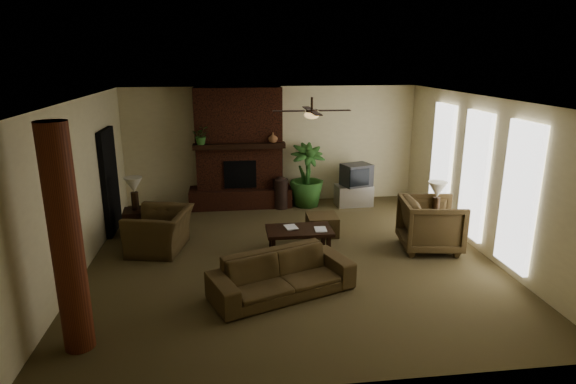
{
  "coord_description": "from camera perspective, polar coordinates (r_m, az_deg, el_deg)",
  "views": [
    {
      "loc": [
        -1.04,
        -7.84,
        3.47
      ],
      "look_at": [
        0.0,
        0.4,
        1.1
      ],
      "focal_mm": 29.73,
      "sensor_mm": 36.0,
      "label": 1
    }
  ],
  "objects": [
    {
      "name": "room_shell",
      "position": [
        8.18,
        0.35,
        1.26
      ],
      "size": [
        7.0,
        7.0,
        7.0
      ],
      "color": "brown",
      "rests_on": "ground"
    },
    {
      "name": "fireplace",
      "position": [
        11.31,
        -5.83,
        4.03
      ],
      "size": [
        2.4,
        0.7,
        2.8
      ],
      "color": "#431E11",
      "rests_on": "ground"
    },
    {
      "name": "windows",
      "position": [
        9.45,
        21.41,
        1.84
      ],
      "size": [
        0.08,
        3.65,
        2.35
      ],
      "color": "white",
      "rests_on": "ground"
    },
    {
      "name": "log_column",
      "position": [
        6.13,
        -24.98,
        -5.38
      ],
      "size": [
        0.36,
        0.36,
        2.8
      ],
      "primitive_type": "cylinder",
      "color": "#622B18",
      "rests_on": "ground"
    },
    {
      "name": "doorway",
      "position": [
        10.23,
        -20.53,
        1.21
      ],
      "size": [
        0.1,
        1.0,
        2.1
      ],
      "primitive_type": "cube",
      "color": "black",
      "rests_on": "ground"
    },
    {
      "name": "ceiling_fan",
      "position": [
        8.32,
        2.86,
        9.41
      ],
      "size": [
        1.35,
        1.35,
        0.37
      ],
      "color": "black",
      "rests_on": "ceiling"
    },
    {
      "name": "sofa",
      "position": [
        7.21,
        -0.74,
        -9.1
      ],
      "size": [
        2.24,
        1.36,
        0.84
      ],
      "primitive_type": "imported",
      "rotation": [
        0.0,
        0.0,
        0.37
      ],
      "color": "#4C3B20",
      "rests_on": "ground"
    },
    {
      "name": "armchair_left",
      "position": [
        9.07,
        -15.1,
        -3.7
      ],
      "size": [
        0.98,
        1.3,
        1.02
      ],
      "primitive_type": "imported",
      "rotation": [
        0.0,
        0.0,
        -1.78
      ],
      "color": "#4C3B20",
      "rests_on": "ground"
    },
    {
      "name": "armchair_right",
      "position": [
        9.18,
        16.74,
        -3.45
      ],
      "size": [
        1.11,
        1.16,
        1.07
      ],
      "primitive_type": "imported",
      "rotation": [
        0.0,
        0.0,
        1.43
      ],
      "color": "#4C3B20",
      "rests_on": "ground"
    },
    {
      "name": "coffee_table",
      "position": [
        8.76,
        1.35,
        -4.79
      ],
      "size": [
        1.2,
        0.7,
        0.43
      ],
      "color": "black",
      "rests_on": "ground"
    },
    {
      "name": "ottoman",
      "position": [
        9.65,
        4.1,
        -3.94
      ],
      "size": [
        0.61,
        0.61,
        0.4
      ],
      "primitive_type": "cube",
      "rotation": [
        0.0,
        0.0,
        -0.02
      ],
      "color": "#4C3B20",
      "rests_on": "ground"
    },
    {
      "name": "tv_stand",
      "position": [
        11.59,
        7.85,
        -0.37
      ],
      "size": [
        0.88,
        0.55,
        0.5
      ],
      "primitive_type": "cube",
      "rotation": [
        0.0,
        0.0,
        0.06
      ],
      "color": "silver",
      "rests_on": "ground"
    },
    {
      "name": "tv",
      "position": [
        11.42,
        8.2,
        2.03
      ],
      "size": [
        0.77,
        0.7,
        0.52
      ],
      "color": "#333335",
      "rests_on": "tv_stand"
    },
    {
      "name": "floor_vase",
      "position": [
        11.21,
        -0.87,
        0.19
      ],
      "size": [
        0.34,
        0.34,
        0.77
      ],
      "color": "black",
      "rests_on": "ground"
    },
    {
      "name": "floor_plant",
      "position": [
        11.42,
        2.24,
        0.4
      ],
      "size": [
        1.15,
        1.64,
        0.83
      ],
      "primitive_type": "imported",
      "rotation": [
        0.0,
        0.0,
        0.23
      ],
      "color": "#2F5E25",
      "rests_on": "ground"
    },
    {
      "name": "side_table_left",
      "position": [
        9.96,
        -17.55,
        -3.56
      ],
      "size": [
        0.54,
        0.54,
        0.55
      ],
      "primitive_type": "cube",
      "rotation": [
        0.0,
        0.0,
        0.09
      ],
      "color": "black",
      "rests_on": "ground"
    },
    {
      "name": "lamp_left",
      "position": [
        9.81,
        -17.96,
        0.54
      ],
      "size": [
        0.39,
        0.39,
        0.65
      ],
      "color": "black",
      "rests_on": "side_table_left"
    },
    {
      "name": "side_table_right",
      "position": [
        9.61,
        17.43,
        -4.27
      ],
      "size": [
        0.63,
        0.63,
        0.55
      ],
      "primitive_type": "cube",
      "rotation": [
        0.0,
        0.0,
        -0.31
      ],
      "color": "black",
      "rests_on": "ground"
    },
    {
      "name": "lamp_right",
      "position": [
        9.42,
        17.41,
        -0.02
      ],
      "size": [
        0.46,
        0.46,
        0.65
      ],
      "color": "black",
      "rests_on": "side_table_right"
    },
    {
      "name": "mantel_plant",
      "position": [
        10.92,
        -10.32,
        6.46
      ],
      "size": [
        0.39,
        0.43,
        0.33
      ],
      "primitive_type": "imported",
      "rotation": [
        0.0,
        0.0,
        0.02
      ],
      "color": "#2F5E25",
      "rests_on": "fireplace"
    },
    {
      "name": "mantel_vase",
      "position": [
        11.0,
        -1.82,
        6.5
      ],
      "size": [
        0.28,
        0.29,
        0.22
      ],
      "primitive_type": "imported",
      "rotation": [
        0.0,
        0.0,
        0.33
      ],
      "color": "brown",
      "rests_on": "fireplace"
    },
    {
      "name": "book_a",
      "position": [
        8.71,
        -0.33,
        -3.51
      ],
      "size": [
        0.22,
        0.06,
        0.29
      ],
      "primitive_type": "imported",
      "rotation": [
        0.0,
        0.0,
        0.17
      ],
      "color": "#999999",
      "rests_on": "coffee_table"
    },
    {
      "name": "book_b",
      "position": [
        8.64,
        3.23,
        -3.68
      ],
      "size": [
        0.21,
        0.04,
        0.29
      ],
      "primitive_type": "imported",
      "rotation": [
        0.0,
        0.0,
        -0.07
      ],
      "color": "#999999",
      "rests_on": "coffee_table"
    }
  ]
}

